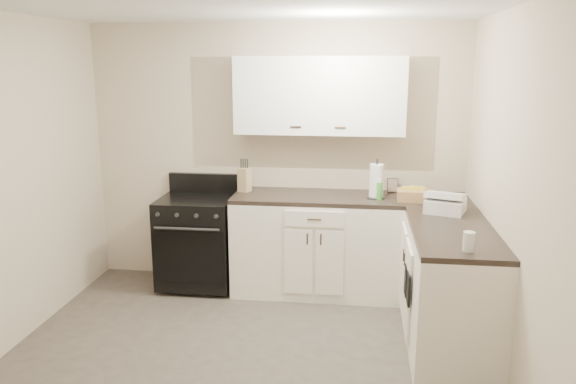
# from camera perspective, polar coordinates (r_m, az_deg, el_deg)

# --- Properties ---
(floor) EXTENTS (3.60, 3.60, 0.00)m
(floor) POSITION_cam_1_polar(r_m,az_deg,el_deg) (4.19, -4.87, -17.65)
(floor) COLOR #473F38
(floor) RESTS_ON ground
(ceiling) EXTENTS (3.60, 3.60, 0.00)m
(ceiling) POSITION_cam_1_polar(r_m,az_deg,el_deg) (3.62, -5.68, 18.75)
(ceiling) COLOR white
(ceiling) RESTS_ON wall_back
(wall_back) EXTENTS (3.60, 0.00, 3.60)m
(wall_back) POSITION_cam_1_polar(r_m,az_deg,el_deg) (5.45, -1.21, 3.69)
(wall_back) COLOR beige
(wall_back) RESTS_ON ground
(wall_right) EXTENTS (0.00, 3.60, 3.60)m
(wall_right) POSITION_cam_1_polar(r_m,az_deg,el_deg) (3.77, 22.58, -1.58)
(wall_right) COLOR beige
(wall_right) RESTS_ON ground
(wall_front) EXTENTS (3.60, 0.00, 3.60)m
(wall_front) POSITION_cam_1_polar(r_m,az_deg,el_deg) (2.09, -16.08, -12.64)
(wall_front) COLOR beige
(wall_front) RESTS_ON ground
(base_cabinets_back) EXTENTS (1.55, 0.60, 0.90)m
(base_cabinets_back) POSITION_cam_1_polar(r_m,az_deg,el_deg) (5.31, 2.93, -5.49)
(base_cabinets_back) COLOR white
(base_cabinets_back) RESTS_ON floor
(base_cabinets_right) EXTENTS (0.60, 1.90, 0.90)m
(base_cabinets_right) POSITION_cam_1_polar(r_m,az_deg,el_deg) (4.74, 15.53, -8.30)
(base_cabinets_right) COLOR white
(base_cabinets_right) RESTS_ON floor
(countertop_back) EXTENTS (1.55, 0.60, 0.04)m
(countertop_back) POSITION_cam_1_polar(r_m,az_deg,el_deg) (5.18, 2.99, -0.55)
(countertop_back) COLOR black
(countertop_back) RESTS_ON base_cabinets_back
(countertop_right) EXTENTS (0.60, 1.90, 0.04)m
(countertop_right) POSITION_cam_1_polar(r_m,az_deg,el_deg) (4.59, 15.88, -2.82)
(countertop_right) COLOR black
(countertop_right) RESTS_ON base_cabinets_right
(upper_cabinets) EXTENTS (1.55, 0.30, 0.70)m
(upper_cabinets) POSITION_cam_1_polar(r_m,az_deg,el_deg) (5.19, 3.23, 9.76)
(upper_cabinets) COLOR white
(upper_cabinets) RESTS_ON wall_back
(stove) EXTENTS (0.70, 0.60, 0.84)m
(stove) POSITION_cam_1_polar(r_m,az_deg,el_deg) (5.48, -9.17, -4.93)
(stove) COLOR black
(stove) RESTS_ON floor
(knife_block) EXTENTS (0.13, 0.13, 0.23)m
(knife_block) POSITION_cam_1_polar(r_m,az_deg,el_deg) (5.31, -4.44, 1.25)
(knife_block) COLOR tan
(knife_block) RESTS_ON countertop_back
(paper_towel) EXTENTS (0.14, 0.14, 0.31)m
(paper_towel) POSITION_cam_1_polar(r_m,az_deg,el_deg) (5.10, 8.97, 1.10)
(paper_towel) COLOR white
(paper_towel) RESTS_ON countertop_back
(soap_bottle) EXTENTS (0.07, 0.07, 0.16)m
(soap_bottle) POSITION_cam_1_polar(r_m,az_deg,el_deg) (5.05, 9.29, 0.11)
(soap_bottle) COLOR green
(soap_bottle) RESTS_ON countertop_back
(picture_frame) EXTENTS (0.11, 0.05, 0.13)m
(picture_frame) POSITION_cam_1_polar(r_m,az_deg,el_deg) (5.38, 10.58, 0.69)
(picture_frame) COLOR black
(picture_frame) RESTS_ON countertop_back
(wicker_basket) EXTENTS (0.30, 0.21, 0.10)m
(wicker_basket) POSITION_cam_1_polar(r_m,az_deg,el_deg) (5.08, 12.66, -0.35)
(wicker_basket) COLOR #AC8351
(wicker_basket) RESTS_ON countertop_right
(countertop_grill) EXTENTS (0.37, 0.36, 0.11)m
(countertop_grill) POSITION_cam_1_polar(r_m,az_deg,el_deg) (4.75, 15.68, -1.34)
(countertop_grill) COLOR white
(countertop_grill) RESTS_ON countertop_right
(glass_jar) EXTENTS (0.10, 0.10, 0.13)m
(glass_jar) POSITION_cam_1_polar(r_m,az_deg,el_deg) (3.83, 17.90, -4.81)
(glass_jar) COLOR silver
(glass_jar) RESTS_ON countertop_right
(oven_mitt_near) EXTENTS (0.02, 0.13, 0.23)m
(oven_mitt_near) POSITION_cam_1_polar(r_m,az_deg,el_deg) (4.21, 12.16, -9.62)
(oven_mitt_near) COLOR black
(oven_mitt_near) RESTS_ON base_cabinets_right
(oven_mitt_far) EXTENTS (0.02, 0.13, 0.23)m
(oven_mitt_far) POSITION_cam_1_polar(r_m,az_deg,el_deg) (4.42, 11.91, -8.80)
(oven_mitt_far) COLOR black
(oven_mitt_far) RESTS_ON base_cabinets_right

